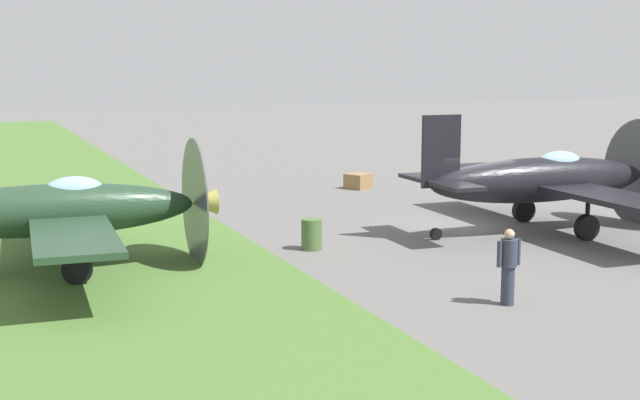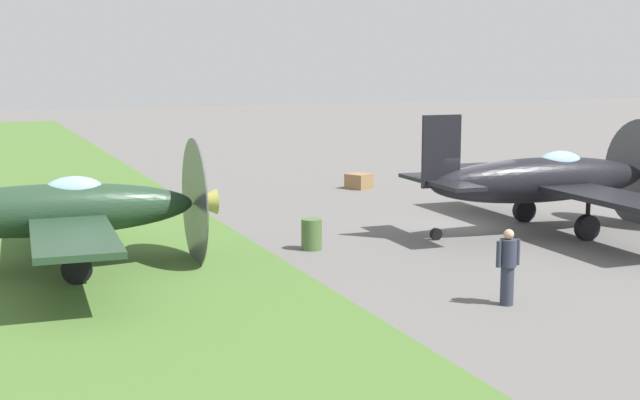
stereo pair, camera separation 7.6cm
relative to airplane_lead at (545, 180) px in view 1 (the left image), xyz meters
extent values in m
plane|color=#605E5B|center=(-1.09, -2.40, -1.67)|extent=(160.00, 160.00, 0.00)
cube|color=#476B2D|center=(-1.09, -14.64, -1.67)|extent=(120.00, 11.00, 0.01)
ellipsoid|color=black|center=(-0.01, -0.18, 0.01)|extent=(1.66, 7.91, 1.43)
cube|color=black|center=(0.01, 0.28, -0.17)|extent=(11.16, 2.29, 0.16)
cube|color=black|center=(-0.11, -3.77, 1.05)|extent=(0.15, 1.28, 2.20)
cube|color=black|center=(-0.11, -3.77, 0.12)|extent=(3.73, 1.15, 0.12)
ellipsoid|color=#8CB2C6|center=(0.01, 0.51, 0.51)|extent=(0.86, 1.64, 0.81)
cylinder|color=black|center=(-1.67, 0.45, -1.28)|extent=(0.28, 0.79, 0.79)
cylinder|color=black|center=(-1.67, 0.45, -0.72)|extent=(0.14, 0.14, 1.11)
cylinder|color=black|center=(1.69, 0.35, -1.28)|extent=(0.28, 0.79, 0.79)
cylinder|color=black|center=(1.69, 0.35, -0.72)|extent=(0.14, 0.14, 1.11)
cylinder|color=black|center=(-0.11, -3.88, -1.49)|extent=(0.15, 0.37, 0.37)
ellipsoid|color=#233D28|center=(-0.46, -15.17, -0.07)|extent=(1.79, 7.57, 1.37)
cube|color=#233D28|center=(-0.44, -14.73, -0.24)|extent=(10.68, 2.47, 0.15)
cone|color=#B7B24C|center=(-0.23, -11.15, -0.07)|extent=(0.75, 0.81, 0.71)
cylinder|color=#4C4C51|center=(-0.25, -11.37, -0.07)|extent=(3.53, 0.24, 3.53)
ellipsoid|color=#8CB2C6|center=(-0.42, -14.51, 0.41)|extent=(0.86, 1.59, 0.77)
cylinder|color=black|center=(-2.03, -14.53, -1.30)|extent=(0.28, 0.76, 0.75)
cylinder|color=black|center=(-2.03, -14.53, -0.77)|extent=(0.13, 0.13, 1.06)
cylinder|color=black|center=(1.17, -14.71, -1.30)|extent=(0.28, 0.76, 0.75)
cylinder|color=black|center=(1.17, -14.71, -0.77)|extent=(0.13, 0.13, 1.06)
cylinder|color=#2D3342|center=(6.77, -6.04, -1.23)|extent=(0.30, 0.30, 0.88)
cylinder|color=#2D3342|center=(6.77, -6.04, -0.48)|extent=(0.38, 0.38, 0.62)
sphere|color=tan|center=(6.77, -6.04, -0.06)|extent=(0.23, 0.23, 0.23)
cylinder|color=#2D3342|center=(6.76, -5.78, -0.48)|extent=(0.11, 0.11, 0.59)
cylinder|color=#2D3342|center=(6.79, -6.30, -0.48)|extent=(0.11, 0.11, 0.59)
cylinder|color=#476633|center=(-0.29, -7.92, -1.22)|extent=(0.60, 0.60, 0.90)
cube|color=olive|center=(-10.94, -1.46, -1.35)|extent=(1.22, 1.22, 0.64)
camera|label=1|loc=(22.59, -17.17, 3.72)|focal=48.79mm
camera|label=2|loc=(22.62, -17.10, 3.72)|focal=48.79mm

